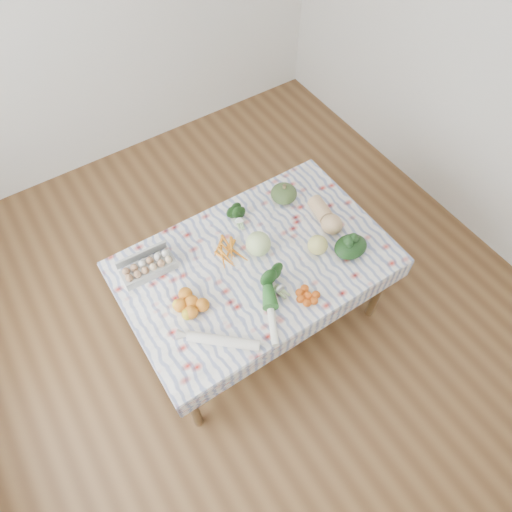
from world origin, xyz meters
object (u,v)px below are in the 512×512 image
egg_carton (149,268)px  grapefruit (318,245)px  cabbage (258,244)px  dining_table (256,269)px  butternut_squash (326,215)px  kabocha_squash (284,194)px

egg_carton → grapefruit: (0.95, -0.43, 0.02)m
cabbage → grapefruit: bearing=-32.9°
dining_table → egg_carton: egg_carton is taller
cabbage → butternut_squash: bearing=-4.4°
kabocha_squash → cabbage: 0.47m
dining_table → butternut_squash: bearing=1.9°
egg_carton → grapefruit: 1.04m
butternut_squash → grapefruit: bearing=-130.8°
cabbage → grapefruit: (0.31, -0.20, -0.02)m
egg_carton → cabbage: 0.68m
butternut_squash → grapefruit: size_ratio=2.32×
egg_carton → kabocha_squash: (1.02, 0.04, 0.01)m
kabocha_squash → cabbage: (-0.38, -0.27, 0.02)m
dining_table → egg_carton: 0.66m
egg_carton → dining_table: bearing=-23.8°
kabocha_squash → grapefruit: size_ratio=1.41×
dining_table → cabbage: (0.05, 0.06, 0.16)m
grapefruit → kabocha_squash: bearing=81.2°
dining_table → cabbage: size_ratio=10.23×
kabocha_squash → butternut_squash: (0.12, -0.31, 0.01)m
kabocha_squash → cabbage: bearing=-145.0°
kabocha_squash → grapefruit: 0.47m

